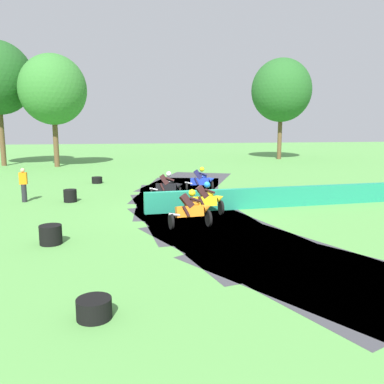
{
  "coord_description": "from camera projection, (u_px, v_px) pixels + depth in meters",
  "views": [
    {
      "loc": [
        -2.41,
        -16.58,
        3.7
      ],
      "look_at": [
        0.11,
        -0.32,
        0.9
      ],
      "focal_mm": 37.61,
      "sensor_mm": 36.0,
      "label": 1
    }
  ],
  "objects": [
    {
      "name": "tire_stack_near",
      "position": [
        97.0,
        180.0,
        25.26
      ],
      "size": [
        0.65,
        0.65,
        0.4
      ],
      "color": "black",
      "rests_on": "ground"
    },
    {
      "name": "ground_plane",
      "position": [
        188.0,
        212.0,
        17.14
      ],
      "size": [
        120.0,
        120.0,
        0.0
      ],
      "primitive_type": "plane",
      "color": "#569947"
    },
    {
      "name": "tire_stack_mid_b",
      "position": [
        51.0,
        235.0,
        12.48
      ],
      "size": [
        0.69,
        0.69,
        0.6
      ],
      "color": "black",
      "rests_on": "ground"
    },
    {
      "name": "tire_stack_mid_a",
      "position": [
        70.0,
        196.0,
        19.23
      ],
      "size": [
        0.62,
        0.62,
        0.6
      ],
      "color": "black",
      "rests_on": "ground"
    },
    {
      "name": "track_marshal",
      "position": [
        24.0,
        185.0,
        19.13
      ],
      "size": [
        0.34,
        0.24,
        1.63
      ],
      "color": "#232328",
      "rests_on": "ground"
    },
    {
      "name": "track_asphalt",
      "position": [
        211.0,
        210.0,
        17.38
      ],
      "size": [
        9.85,
        27.94,
        0.01
      ],
      "color": "#3D3D42",
      "rests_on": "ground"
    },
    {
      "name": "motorcycle_fourth_orange",
      "position": [
        191.0,
        209.0,
        14.48
      ],
      "size": [
        1.67,
        0.92,
        1.43
      ],
      "color": "black",
      "rests_on": "ground"
    },
    {
      "name": "motorcycle_lead_blue",
      "position": [
        201.0,
        180.0,
        21.88
      ],
      "size": [
        1.71,
        0.81,
        1.42
      ],
      "color": "black",
      "rests_on": "ground"
    },
    {
      "name": "motorcycle_trailing_yellow",
      "position": [
        206.0,
        200.0,
        16.32
      ],
      "size": [
        1.68,
        0.82,
        1.42
      ],
      "color": "black",
      "rests_on": "ground"
    },
    {
      "name": "motorcycle_chase_black",
      "position": [
        168.0,
        186.0,
        19.84
      ],
      "size": [
        1.71,
        0.87,
        1.42
      ],
      "color": "black",
      "rests_on": "ground"
    },
    {
      "name": "tire_stack_far",
      "position": [
        94.0,
        309.0,
        7.71
      ],
      "size": [
        0.68,
        0.68,
        0.4
      ],
      "color": "black",
      "rests_on": "ground"
    },
    {
      "name": "tree_far_left",
      "position": [
        281.0,
        90.0,
        41.35
      ],
      "size": [
        6.14,
        6.14,
        10.32
      ],
      "color": "brown",
      "rests_on": "ground"
    },
    {
      "name": "tree_far_right",
      "position": [
        53.0,
        90.0,
        33.94
      ],
      "size": [
        5.61,
        5.61,
        9.5
      ],
      "color": "brown",
      "rests_on": "ground"
    },
    {
      "name": "safety_barrier",
      "position": [
        314.0,
        195.0,
        18.47
      ],
      "size": [
        15.61,
        1.69,
        0.9
      ],
      "primitive_type": "cube",
      "rotation": [
        0.0,
        0.0,
        -1.48
      ],
      "color": "#1E8466",
      "rests_on": "ground"
    }
  ]
}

